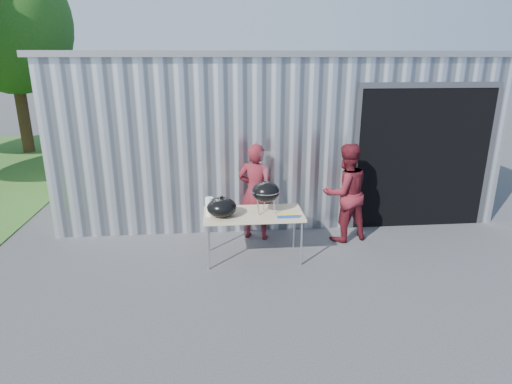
{
  "coord_description": "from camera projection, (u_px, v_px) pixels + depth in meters",
  "views": [
    {
      "loc": [
        -0.36,
        -5.43,
        3.01
      ],
      "look_at": [
        0.22,
        0.71,
        1.05
      ],
      "focal_mm": 30.0,
      "sensor_mm": 36.0,
      "label": 1
    }
  ],
  "objects": [
    {
      "name": "folding_table",
      "position": [
        253.0,
        215.0,
        6.48
      ],
      "size": [
        1.5,
        0.75,
        0.75
      ],
      "color": "tan",
      "rests_on": "ground"
    },
    {
      "name": "person_bystander",
      "position": [
        345.0,
        193.0,
        7.15
      ],
      "size": [
        0.95,
        0.82,
        1.67
      ],
      "primitive_type": "imported",
      "rotation": [
        0.0,
        0.0,
        3.4
      ],
      "color": "maroon",
      "rests_on": "ground"
    },
    {
      "name": "grill_lid",
      "position": [
        222.0,
        207.0,
        6.29
      ],
      "size": [
        0.44,
        0.44,
        0.32
      ],
      "color": "black",
      "rests_on": "folding_table"
    },
    {
      "name": "tree_far",
      "position": [
        9.0,
        23.0,
        12.86
      ],
      "size": [
        3.67,
        3.67,
        6.07
      ],
      "color": "#442D19",
      "rests_on": "ground"
    },
    {
      "name": "white_tub",
      "position": [
        217.0,
        207.0,
        6.58
      ],
      "size": [
        0.2,
        0.15,
        0.1
      ],
      "primitive_type": "cube",
      "color": "white",
      "rests_on": "folding_table"
    },
    {
      "name": "foil_box",
      "position": [
        288.0,
        216.0,
        6.27
      ],
      "size": [
        0.32,
        0.06,
        0.06
      ],
      "color": "#193DA4",
      "rests_on": "folding_table"
    },
    {
      "name": "kettle_grill",
      "position": [
        266.0,
        186.0,
        6.35
      ],
      "size": [
        0.42,
        0.42,
        0.93
      ],
      "color": "black",
      "rests_on": "folding_table"
    },
    {
      "name": "paper_towels",
      "position": [
        210.0,
        207.0,
        6.32
      ],
      "size": [
        0.12,
        0.12,
        0.28
      ],
      "primitive_type": "cylinder",
      "color": "white",
      "rests_on": "folding_table"
    },
    {
      "name": "building",
      "position": [
        270.0,
        122.0,
        10.07
      ],
      "size": [
        8.2,
        6.2,
        3.1
      ],
      "color": "silver",
      "rests_on": "ground"
    },
    {
      "name": "ground",
      "position": [
        245.0,
        277.0,
        6.1
      ],
      "size": [
        80.0,
        80.0,
        0.0
      ],
      "primitive_type": "plane",
      "color": "#3C3C3E"
    },
    {
      "name": "person_cook",
      "position": [
        256.0,
        192.0,
        7.21
      ],
      "size": [
        0.7,
        0.57,
        1.66
      ],
      "primitive_type": "imported",
      "rotation": [
        0.0,
        0.0,
        2.81
      ],
      "color": "maroon",
      "rests_on": "ground"
    }
  ]
}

